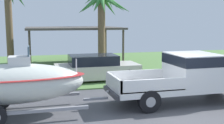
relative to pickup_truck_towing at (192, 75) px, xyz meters
name	(u,v)px	position (x,y,z in m)	size (l,w,h in m)	color
ground	(106,72)	(-1.59, 7.39, -1.07)	(36.00, 22.00, 0.11)	#4C4C51
pickup_truck_towing	(192,75)	(0.00, 0.00, 0.00)	(5.98, 2.05, 1.91)	silver
boat_on_trailer	(12,83)	(-6.70, 0.00, 0.05)	(5.92, 2.19, 2.34)	gray
parked_sedan_far	(96,68)	(-2.76, 4.95, -0.39)	(4.40, 1.90, 1.38)	beige
carport_awning	(73,29)	(-3.13, 10.85, 1.53)	(6.51, 5.21, 2.71)	#4C4238
palm_tree_near_left	(102,11)	(-1.77, 7.76, 2.69)	(3.45, 3.79, 5.04)	brown
palm_tree_mid	(9,1)	(-7.29, 9.80, 3.33)	(2.86, 3.10, 5.99)	brown
palm_tree_far_left	(102,6)	(-0.45, 13.16, 3.24)	(3.09, 3.20, 5.99)	brown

